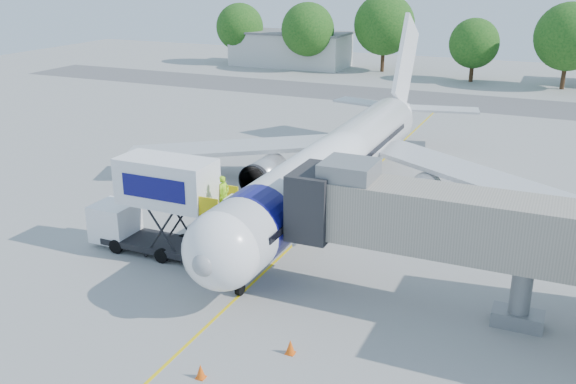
% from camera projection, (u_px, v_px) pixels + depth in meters
% --- Properties ---
extents(ground, '(160.00, 160.00, 0.00)m').
position_uv_depth(ground, '(313.00, 226.00, 39.17)').
color(ground, '#989896').
rests_on(ground, ground).
extents(guidance_line, '(0.15, 70.00, 0.01)m').
position_uv_depth(guidance_line, '(313.00, 226.00, 39.16)').
color(guidance_line, yellow).
rests_on(guidance_line, ground).
extents(taxiway_strip, '(120.00, 10.00, 0.01)m').
position_uv_depth(taxiway_strip, '(446.00, 101.00, 75.33)').
color(taxiway_strip, '#59595B').
rests_on(taxiway_strip, ground).
extents(aircraft, '(34.17, 37.73, 11.35)m').
position_uv_depth(aircraft, '(337.00, 162.00, 41.73)').
color(aircraft, white).
rests_on(aircraft, ground).
extents(jet_bridge, '(13.90, 3.20, 6.60)m').
position_uv_depth(jet_bridge, '(422.00, 219.00, 28.63)').
color(jet_bridge, '#9C9386').
rests_on(jet_bridge, ground).
extents(catering_hiloader, '(8.54, 2.44, 5.50)m').
position_uv_depth(catering_hiloader, '(158.00, 206.00, 34.61)').
color(catering_hiloader, black).
rests_on(catering_hiloader, ground).
extents(safety_cone_a, '(0.41, 0.41, 0.64)m').
position_uv_depth(safety_cone_a, '(290.00, 347.00, 26.20)').
color(safety_cone_a, '#F2550C').
rests_on(safety_cone_a, ground).
extents(safety_cone_b, '(0.38, 0.38, 0.60)m').
position_uv_depth(safety_cone_b, '(201.00, 372.00, 24.65)').
color(safety_cone_b, '#F2550C').
rests_on(safety_cone_b, ground).
extents(outbuilding_left, '(18.40, 8.40, 5.30)m').
position_uv_depth(outbuilding_left, '(290.00, 49.00, 100.67)').
color(outbuilding_left, beige).
rests_on(outbuilding_left, ground).
extents(tree_a, '(7.46, 7.46, 9.51)m').
position_uv_depth(tree_a, '(240.00, 27.00, 101.62)').
color(tree_a, '#382314').
rests_on(tree_a, ground).
extents(tree_b, '(7.86, 7.86, 10.02)m').
position_uv_depth(tree_b, '(308.00, 29.00, 94.63)').
color(tree_b, '#382314').
rests_on(tree_b, ground).
extents(tree_c, '(8.84, 8.84, 11.27)m').
position_uv_depth(tree_c, '(384.00, 25.00, 93.57)').
color(tree_c, '#382314').
rests_on(tree_c, ground).
extents(tree_d, '(6.66, 6.66, 8.49)m').
position_uv_depth(tree_d, '(474.00, 43.00, 85.92)').
color(tree_d, '#382314').
rests_on(tree_d, ground).
extents(tree_e, '(8.51, 8.51, 10.86)m').
position_uv_depth(tree_e, '(569.00, 37.00, 80.19)').
color(tree_e, '#382314').
rests_on(tree_e, ground).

